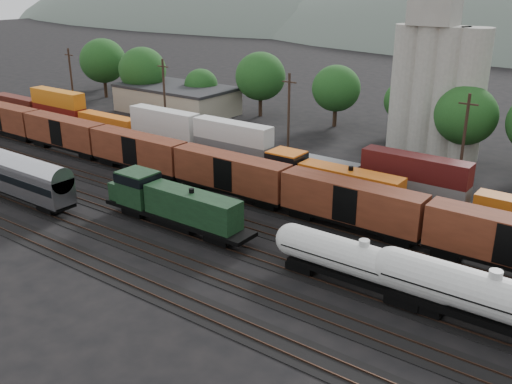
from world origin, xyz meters
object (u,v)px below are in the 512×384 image
Objects in this scene: green_locomotive at (169,202)px; passenger_coach at (1,169)px; grain_silo at (437,76)px; tank_car_a at (363,263)px; orange_locomotive at (323,180)px.

green_locomotive is 0.77× the size of passenger_coach.
grain_silo is at bearing 73.64° from green_locomotive.
grain_silo is at bearing 103.21° from tank_car_a.
tank_car_a is (21.66, 0.00, -0.16)m from green_locomotive.
orange_locomotive is 27.48m from grain_silo.
passenger_coach is 0.82× the size of grain_silo.
green_locomotive is at bearing -121.79° from orange_locomotive.
green_locomotive is 43.57m from grain_silo.
green_locomotive is 0.92× the size of orange_locomotive.
tank_car_a is 0.83× the size of orange_locomotive.
green_locomotive is 1.10× the size of tank_car_a.
grain_silo reaches higher than passenger_coach.
orange_locomotive is at bearing -96.02° from grain_silo.
tank_car_a is at bearing 0.00° from green_locomotive.
tank_car_a is at bearing 6.51° from passenger_coach.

